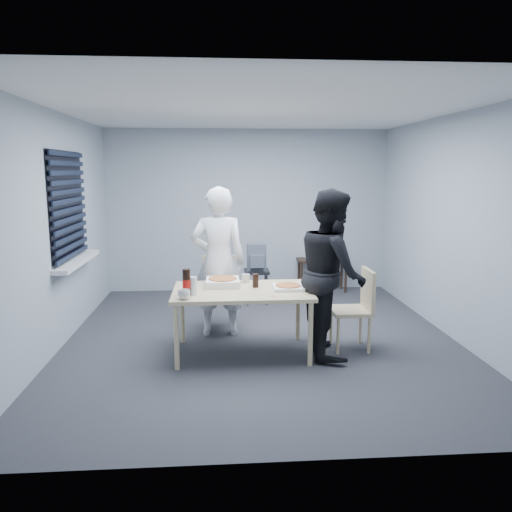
{
  "coord_description": "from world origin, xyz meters",
  "views": [
    {
      "loc": [
        -0.48,
        -5.57,
        1.95
      ],
      "look_at": [
        -0.05,
        0.1,
        0.97
      ],
      "focal_mm": 35.0,
      "sensor_mm": 36.0,
      "label": 1
    }
  ],
  "objects": [
    {
      "name": "mug_b",
      "position": [
        -0.18,
        -0.1,
        0.75
      ],
      "size": [
        0.1,
        0.1,
        0.09
      ],
      "primitive_type": "imported",
      "color": "silver",
      "rests_on": "dining_table"
    },
    {
      "name": "backpack",
      "position": [
        0.07,
        1.6,
        0.69
      ],
      "size": [
        0.28,
        0.2,
        0.39
      ],
      "rotation": [
        0.0,
        0.0,
        0.1
      ],
      "color": "slate",
      "rests_on": "stool"
    },
    {
      "name": "pizza_box_b",
      "position": [
        0.25,
        -0.45,
        0.73
      ],
      "size": [
        0.32,
        0.32,
        0.05
      ],
      "rotation": [
        0.0,
        0.0,
        0.4
      ],
      "color": "white",
      "rests_on": "dining_table"
    },
    {
      "name": "side_table",
      "position": [
        1.19,
        2.28,
        0.45
      ],
      "size": [
        0.8,
        0.36,
        0.53
      ],
      "color": "black",
      "rests_on": "ground"
    },
    {
      "name": "papers",
      "position": [
        1.04,
        2.3,
        0.54
      ],
      "size": [
        0.27,
        0.34,
        0.01
      ],
      "primitive_type": "cube",
      "rotation": [
        0.0,
        0.0,
        -0.15
      ],
      "color": "white",
      "rests_on": "side_table"
    },
    {
      "name": "soda_bottle",
      "position": [
        -0.81,
        -0.64,
        0.84
      ],
      "size": [
        0.08,
        0.08,
        0.27
      ],
      "rotation": [
        0.0,
        0.0,
        0.39
      ],
      "color": "black",
      "rests_on": "dining_table"
    },
    {
      "name": "pizza_box_a",
      "position": [
        -0.44,
        -0.25,
        0.75
      ],
      "size": [
        0.36,
        0.36,
        0.09
      ],
      "rotation": [
        0.0,
        0.0,
        -0.43
      ],
      "color": "white",
      "rests_on": "dining_table"
    },
    {
      "name": "room",
      "position": [
        -2.2,
        0.4,
        1.44
      ],
      "size": [
        5.0,
        5.0,
        5.0
      ],
      "color": "#2A2A2F",
      "rests_on": "ground"
    },
    {
      "name": "mug_a",
      "position": [
        -0.82,
        -0.8,
        0.76
      ],
      "size": [
        0.17,
        0.17,
        0.1
      ],
      "primitive_type": "imported",
      "rotation": [
        0.0,
        0.0,
        0.52
      ],
      "color": "silver",
      "rests_on": "dining_table"
    },
    {
      "name": "chair_right",
      "position": [
        1.04,
        -0.38,
        0.51
      ],
      "size": [
        0.42,
        0.42,
        0.89
      ],
      "color": "beige",
      "rests_on": "ground"
    },
    {
      "name": "person_white",
      "position": [
        -0.49,
        0.23,
        0.89
      ],
      "size": [
        0.65,
        0.42,
        1.77
      ],
      "primitive_type": "imported",
      "rotation": [
        0.0,
        0.0,
        3.14
      ],
      "color": "white",
      "rests_on": "ground"
    },
    {
      "name": "chair_far",
      "position": [
        -0.48,
        0.52,
        0.51
      ],
      "size": [
        0.42,
        0.42,
        0.89
      ],
      "color": "beige",
      "rests_on": "ground"
    },
    {
      "name": "rubber_band",
      "position": [
        0.06,
        -0.76,
        0.71
      ],
      "size": [
        0.05,
        0.05,
        0.0
      ],
      "primitive_type": "torus",
      "rotation": [
        0.0,
        0.0,
        0.01
      ],
      "color": "red",
      "rests_on": "dining_table"
    },
    {
      "name": "stool",
      "position": [
        0.07,
        1.61,
        0.39
      ],
      "size": [
        0.36,
        0.36,
        0.5
      ],
      "color": "black",
      "rests_on": "ground"
    },
    {
      "name": "cola_glass",
      "position": [
        -0.09,
        -0.35,
        0.78
      ],
      "size": [
        0.08,
        0.08,
        0.15
      ],
      "primitive_type": "cylinder",
      "rotation": [
        0.0,
        0.0,
        -0.2
      ],
      "color": "black",
      "rests_on": "dining_table"
    },
    {
      "name": "black_box",
      "position": [
        1.41,
        2.32,
        0.56
      ],
      "size": [
        0.16,
        0.13,
        0.06
      ],
      "primitive_type": "cube",
      "rotation": [
        0.0,
        0.0,
        0.29
      ],
      "color": "black",
      "rests_on": "side_table"
    },
    {
      "name": "person_black",
      "position": [
        0.71,
        -0.5,
        0.89
      ],
      "size": [
        0.47,
        0.86,
        1.77
      ],
      "primitive_type": "imported",
      "rotation": [
        0.0,
        0.0,
        1.57
      ],
      "color": "black",
      "rests_on": "ground"
    },
    {
      "name": "dining_table",
      "position": [
        -0.24,
        -0.44,
        0.65
      ],
      "size": [
        1.45,
        0.92,
        0.71
      ],
      "color": "beige",
      "rests_on": "ground"
    },
    {
      "name": "plastic_cups",
      "position": [
        -0.74,
        -0.62,
        0.8
      ],
      "size": [
        0.1,
        0.1,
        0.18
      ],
      "primitive_type": "cylinder",
      "rotation": [
        0.0,
        0.0,
        0.4
      ],
      "color": "silver",
      "rests_on": "dining_table"
    }
  ]
}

